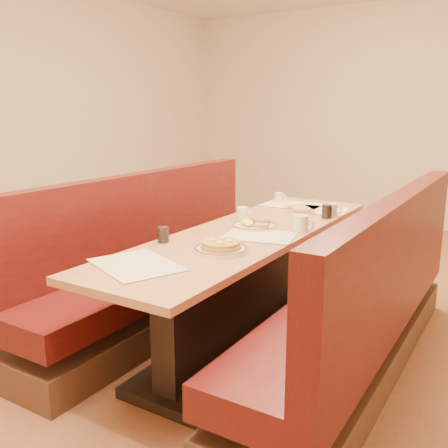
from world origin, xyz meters
The scene contains 19 objects.
ground centered at (0.00, 0.00, 0.00)m, with size 8.00×8.00×0.00m, color #9E6647.
room_envelope centered at (0.00, 0.00, 1.93)m, with size 6.04×8.04×2.82m.
diner_table centered at (0.00, 0.00, 0.37)m, with size 0.70×2.50×0.75m.
booth_left centered at (-0.73, 0.00, 0.36)m, with size 0.55×2.50×1.05m.
booth_right centered at (0.73, 0.00, 0.36)m, with size 0.55×2.50×1.05m.
placemat_near_left centered at (-0.12, -0.91, 0.75)m, with size 0.44×0.33×0.00m, color beige.
placemat_near_right centered at (0.12, -0.09, 0.75)m, with size 0.41×0.31×0.00m, color beige.
placemat_far_left centered at (-0.12, 0.92, 0.75)m, with size 0.44×0.33×0.00m, color beige.
placemat_far_right centered at (0.12, 0.84, 0.75)m, with size 0.44×0.33×0.00m, color beige.
pancake_plate centered at (0.10, -0.49, 0.77)m, with size 0.29×0.29×0.07m.
eggs_plate centered at (-0.01, 0.09, 0.77)m, with size 0.29×0.29×0.06m.
extra_plate_mid centered at (0.05, 0.69, 0.76)m, with size 0.21×0.21×0.04m.
extra_plate_far centered at (-0.02, 0.78, 0.76)m, with size 0.20×0.20×0.04m.
coffee_mug_a centered at (0.28, 0.15, 0.80)m, with size 0.13×0.09×0.10m.
coffee_mug_b centered at (-0.20, 0.27, 0.79)m, with size 0.11×0.08×0.08m.
coffee_mug_c centered at (0.28, 0.70, 0.79)m, with size 0.11×0.08×0.09m.
coffee_mug_d centered at (-0.26, 0.99, 0.79)m, with size 0.10×0.07×0.08m.
soda_tumbler_near centered at (-0.28, -0.50, 0.80)m, with size 0.07×0.07×0.09m.
soda_tumbler_mid centered at (0.28, 0.61, 0.80)m, with size 0.07×0.07×0.10m.
Camera 1 is at (1.45, -2.64, 1.48)m, focal length 40.00 mm.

